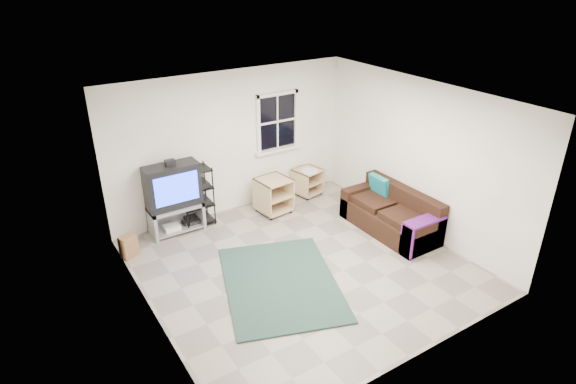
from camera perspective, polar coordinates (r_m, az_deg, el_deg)
room at (r=9.06m, az=-1.26°, el=7.91°), size 4.60×4.62×4.60m
tv_unit at (r=8.30m, az=-13.44°, el=-0.11°), size 0.90×0.45×1.33m
av_rack at (r=8.56m, az=-10.79°, el=-0.94°), size 0.55×0.40×1.09m
side_table_left at (r=8.91m, az=-1.90°, el=-0.22°), size 0.62×0.62×0.66m
side_table_right at (r=9.60m, az=2.21°, el=1.47°), size 0.57×0.57×0.56m
sofa at (r=8.49m, az=12.18°, el=-2.69°), size 0.79×1.79×0.82m
shag_rug at (r=7.13m, az=-0.88°, el=-10.68°), size 2.21×2.57×0.03m
paper_bag at (r=8.04m, az=-18.37°, el=-6.11°), size 0.30×0.25×0.37m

